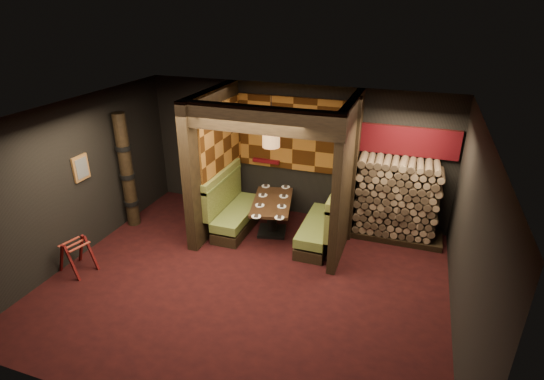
{
  "coord_description": "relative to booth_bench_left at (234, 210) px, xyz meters",
  "views": [
    {
      "loc": [
        2.35,
        -5.47,
        4.39
      ],
      "look_at": [
        0.0,
        1.3,
        1.15
      ],
      "focal_mm": 28.0,
      "sensor_mm": 36.0,
      "label": 1
    }
  ],
  "objects": [
    {
      "name": "wall_front",
      "position": [
        0.96,
        -4.41,
        1.02
      ],
      "size": [
        6.5,
        0.02,
        2.85
      ],
      "primitive_type": "cube",
      "color": "black",
      "rests_on": "ground"
    },
    {
      "name": "framed_picture",
      "position": [
        -2.25,
        -1.55,
        1.22
      ],
      "size": [
        0.05,
        0.36,
        0.46
      ],
      "color": "#976434",
      "rests_on": "wall_left"
    },
    {
      "name": "place_settings",
      "position": [
        0.82,
        0.05,
        0.33
      ],
      "size": [
        0.91,
        1.64,
        0.03
      ],
      "color": "white",
      "rests_on": "dining_table"
    },
    {
      "name": "wall_right",
      "position": [
        4.22,
        -1.65,
        1.02
      ],
      "size": [
        0.02,
        5.5,
        2.85
      ],
      "primitive_type": "cube",
      "color": "black",
      "rests_on": "ground"
    },
    {
      "name": "totem_column",
      "position": [
        -2.09,
        -0.55,
        0.79
      ],
      "size": [
        0.31,
        0.31,
        2.4
      ],
      "color": "black",
      "rests_on": "floor"
    },
    {
      "name": "wall_left",
      "position": [
        -2.3,
        -1.65,
        1.02
      ],
      "size": [
        0.02,
        5.5,
        2.85
      ],
      "primitive_type": "cube",
      "color": "black",
      "rests_on": "ground"
    },
    {
      "name": "tapa_side_panel",
      "position": [
        -0.27,
        0.17,
        1.45
      ],
      "size": [
        0.04,
        1.85,
        1.45
      ],
      "primitive_type": "cube",
      "color": "#945A20",
      "rests_on": "partition_left"
    },
    {
      "name": "booth_bench_right",
      "position": [
        1.89,
        0.0,
        0.0
      ],
      "size": [
        0.68,
        1.6,
        1.14
      ],
      "color": "black",
      "rests_on": "floor"
    },
    {
      "name": "booth_bench_left",
      "position": [
        0.0,
        0.0,
        0.0
      ],
      "size": [
        0.68,
        1.6,
        1.14
      ],
      "color": "black",
      "rests_on": "floor"
    },
    {
      "name": "tapa_back_panel",
      "position": [
        0.94,
        1.06,
        1.42
      ],
      "size": [
        2.4,
        0.06,
        1.55
      ],
      "primitive_type": "cube",
      "color": "#945A20",
      "rests_on": "wall_back"
    },
    {
      "name": "luggage_rack",
      "position": [
        -1.97,
        -2.32,
        -0.08
      ],
      "size": [
        0.68,
        0.55,
        0.65
      ],
      "color": "#470A0A",
      "rests_on": "floor"
    },
    {
      "name": "dining_table",
      "position": [
        0.82,
        0.05,
        0.09
      ],
      "size": [
        1.02,
        1.49,
        0.72
      ],
      "color": "black",
      "rests_on": "floor"
    },
    {
      "name": "firewood_stack",
      "position": [
        3.25,
        0.7,
        0.42
      ],
      "size": [
        1.73,
        0.7,
        1.64
      ],
      "color": "black",
      "rests_on": "floor"
    },
    {
      "name": "mosaic_header",
      "position": [
        3.25,
        1.03,
        1.52
      ],
      "size": [
        1.83,
        0.1,
        0.56
      ],
      "primitive_type": "cube",
      "color": "maroon",
      "rests_on": "wall_back"
    },
    {
      "name": "bay_front_post",
      "position": [
        2.35,
        0.31,
        1.02
      ],
      "size": [
        0.08,
        0.08,
        2.85
      ],
      "primitive_type": "cube",
      "color": "black",
      "rests_on": "floor"
    },
    {
      "name": "lacquer_shelf",
      "position": [
        0.36,
        1.0,
        0.78
      ],
      "size": [
        0.6,
        0.12,
        0.07
      ],
      "primitive_type": "cube",
      "color": "#51070E",
      "rests_on": "wall_back"
    },
    {
      "name": "ceiling",
      "position": [
        0.96,
        -1.65,
        2.46
      ],
      "size": [
        6.5,
        5.5,
        0.02
      ],
      "primitive_type": "cube",
      "color": "black",
      "rests_on": "ground"
    },
    {
      "name": "header_beam",
      "position": [
        0.94,
        -0.95,
        2.23
      ],
      "size": [
        2.85,
        0.18,
        0.44
      ],
      "primitive_type": "cube",
      "color": "black",
      "rests_on": "partition_left"
    },
    {
      "name": "partition_right",
      "position": [
        2.26,
        0.05,
        1.02
      ],
      "size": [
        0.15,
        2.1,
        2.85
      ],
      "primitive_type": "cube",
      "color": "black",
      "rests_on": "floor"
    },
    {
      "name": "pendant_lamp",
      "position": [
        0.82,
        -0.0,
        1.69
      ],
      "size": [
        0.33,
        0.33,
        0.98
      ],
      "color": "olive",
      "rests_on": "ceiling"
    },
    {
      "name": "partition_left",
      "position": [
        -0.39,
        -0.0,
        1.02
      ],
      "size": [
        0.2,
        2.2,
        2.85
      ],
      "primitive_type": "cube",
      "color": "black",
      "rests_on": "floor"
    },
    {
      "name": "wall_back",
      "position": [
        0.96,
        1.11,
        1.02
      ],
      "size": [
        6.5,
        0.02,
        2.85
      ],
      "primitive_type": "cube",
      "color": "black",
      "rests_on": "ground"
    },
    {
      "name": "floor",
      "position": [
        0.96,
        -1.65,
        -0.41
      ],
      "size": [
        6.5,
        5.5,
        0.02
      ],
      "primitive_type": "cube",
      "color": "black",
      "rests_on": "ground"
    }
  ]
}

